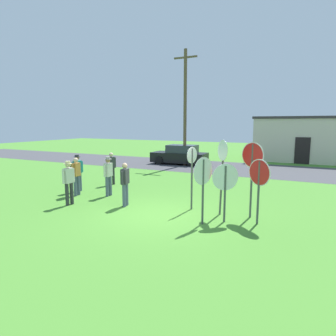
% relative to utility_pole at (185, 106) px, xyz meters
% --- Properties ---
extents(ground_plane, '(80.00, 80.00, 0.00)m').
position_rel_utility_pole_xyz_m(ground_plane, '(3.93, -11.75, -4.44)').
color(ground_plane, '#47842D').
extents(street_asphalt, '(60.00, 6.40, 0.01)m').
position_rel_utility_pole_xyz_m(street_asphalt, '(3.93, 0.12, -4.44)').
color(street_asphalt, '#424247').
rests_on(street_asphalt, ground).
extents(building_background, '(7.89, 4.47, 3.75)m').
position_rel_utility_pole_xyz_m(building_background, '(8.01, 6.93, -2.56)').
color(building_background, beige).
rests_on(building_background, ground).
extents(utility_pole, '(1.80, 0.24, 8.52)m').
position_rel_utility_pole_xyz_m(utility_pole, '(0.00, 0.00, 0.00)').
color(utility_pole, brown).
rests_on(utility_pole, ground).
extents(parked_car_on_street, '(4.37, 2.15, 1.51)m').
position_rel_utility_pole_xyz_m(parked_car_on_street, '(-0.60, 0.48, -3.76)').
color(parked_car_on_street, black).
rests_on(parked_car_on_street, ground).
extents(stop_sign_leaning_right, '(0.51, 0.56, 2.63)m').
position_rel_utility_pole_xyz_m(stop_sign_leaning_right, '(5.95, -10.73, -2.66)').
color(stop_sign_leaning_right, '#474C4C').
rests_on(stop_sign_leaning_right, ground).
extents(stop_sign_rear_right, '(0.33, 0.81, 2.15)m').
position_rel_utility_pole_xyz_m(stop_sign_rear_right, '(5.70, -11.97, -2.97)').
color(stop_sign_rear_right, '#474C4C').
rests_on(stop_sign_rear_right, ground).
extents(stop_sign_rear_left, '(0.16, 0.59, 2.33)m').
position_rel_utility_pole_xyz_m(stop_sign_rear_left, '(4.78, -10.60, -2.90)').
color(stop_sign_rear_left, '#474C4C').
rests_on(stop_sign_rear_left, ground).
extents(stop_sign_tallest, '(0.72, 0.51, 1.92)m').
position_rel_utility_pole_xyz_m(stop_sign_tallest, '(6.27, -11.46, -3.14)').
color(stop_sign_tallest, '#474C4C').
rests_on(stop_sign_tallest, ground).
extents(stop_sign_center_cluster, '(0.78, 0.40, 2.57)m').
position_rel_utility_pole_xyz_m(stop_sign_center_cluster, '(6.94, -10.62, -2.66)').
color(stop_sign_center_cluster, '#474C4C').
rests_on(stop_sign_center_cluster, ground).
extents(stop_sign_low_front, '(0.72, 0.47, 2.09)m').
position_rel_utility_pole_xyz_m(stop_sign_low_front, '(7.27, -11.20, -3.01)').
color(stop_sign_low_front, '#474C4C').
rests_on(stop_sign_low_front, ground).
extents(person_holding_notes, '(0.32, 0.57, 1.74)m').
position_rel_utility_pole_xyz_m(person_holding_notes, '(0.74, -10.31, -3.46)').
color(person_holding_notes, '#4C5670').
rests_on(person_holding_notes, ground).
extents(person_on_left, '(0.38, 0.57, 1.69)m').
position_rel_utility_pole_xyz_m(person_on_left, '(-0.60, -10.88, -3.46)').
color(person_on_left, '#4C5670').
rests_on(person_on_left, ground).
extents(person_in_dark_shirt, '(0.28, 0.56, 1.69)m').
position_rel_utility_pole_xyz_m(person_in_dark_shirt, '(2.32, -11.33, -3.49)').
color(person_in_dark_shirt, '#4C5670').
rests_on(person_in_dark_shirt, ground).
extents(person_in_teal, '(0.32, 0.57, 1.74)m').
position_rel_utility_pole_xyz_m(person_in_teal, '(0.25, -12.17, -3.46)').
color(person_in_teal, '#2D2D33').
rests_on(person_in_teal, ground).
extents(person_in_blue, '(0.32, 0.55, 1.69)m').
position_rel_utility_pole_xyz_m(person_in_blue, '(-0.61, -8.31, -3.49)').
color(person_in_blue, '#2D2D33').
rests_on(person_in_blue, ground).
extents(person_with_sunhat, '(0.33, 0.54, 1.74)m').
position_rel_utility_pole_xyz_m(person_with_sunhat, '(-1.12, -10.22, -3.46)').
color(person_with_sunhat, '#4C5670').
rests_on(person_with_sunhat, ground).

